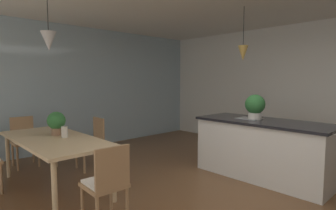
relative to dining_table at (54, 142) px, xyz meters
The scene contains 13 objects.
ground_plane 2.56m from the dining_table, 32.45° to the left, with size 10.00×8.40×0.04m, color brown.
wall_back_kitchen 5.08m from the dining_table, 65.60° to the left, with size 10.00×0.12×2.70m, color white.
window_wall_left_glazing 2.48m from the dining_table, 146.30° to the left, with size 0.06×8.40×2.70m, color #9EB7C6.
dining_table is the anchor object (origin of this frame).
chair_kitchen_end 1.41m from the dining_table, ahead, with size 0.42×0.42×0.87m.
chair_window_end 1.41m from the dining_table, behind, with size 0.41×0.41×0.87m.
chair_far_left 0.96m from the dining_table, 119.42° to the left, with size 0.42×0.42×0.87m.
kitchen_island 3.12m from the dining_table, 55.03° to the left, with size 2.06×0.86×0.91m.
pendant_over_table 1.38m from the dining_table, 39.15° to the right, with size 0.20×0.20×0.79m.
pendant_over_island_main 3.19m from the dining_table, 61.48° to the left, with size 0.17×0.17×0.86m.
potted_plant_on_island 3.06m from the dining_table, 57.49° to the left, with size 0.31×0.31×0.40m.
potted_plant_on_table 0.33m from the dining_table, 147.83° to the left, with size 0.26×0.26×0.34m.
vase_on_dining_table 0.20m from the dining_table, 57.23° to the left, with size 0.09×0.09×0.15m.
Camera 1 is at (1.76, -2.75, 1.52)m, focal length 29.38 mm.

